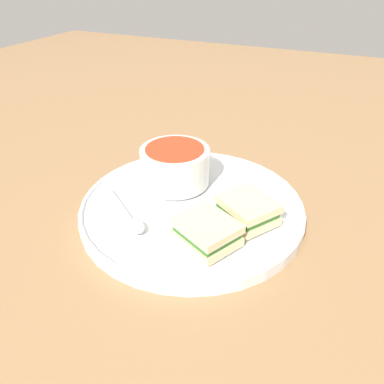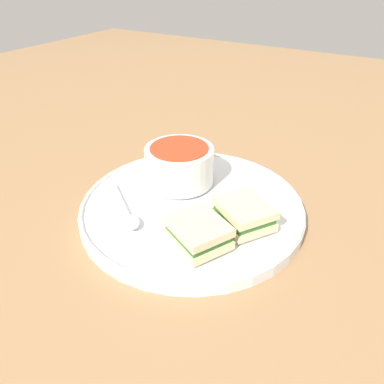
{
  "view_description": "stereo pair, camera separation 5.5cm",
  "coord_description": "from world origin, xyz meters",
  "px_view_note": "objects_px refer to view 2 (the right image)",
  "views": [
    {
      "loc": [
        0.42,
        0.19,
        0.33
      ],
      "look_at": [
        0.0,
        0.0,
        0.04
      ],
      "focal_mm": 35.0,
      "sensor_mm": 36.0,
      "label": 1
    },
    {
      "loc": [
        0.4,
        0.24,
        0.33
      ],
      "look_at": [
        0.0,
        0.0,
        0.04
      ],
      "focal_mm": 35.0,
      "sensor_mm": 36.0,
      "label": 2
    }
  ],
  "objects_px": {
    "sandwich_half_near": "(198,232)",
    "sandwich_half_far": "(244,213)",
    "soup_bowl": "(179,164)",
    "spoon": "(129,218)"
  },
  "relations": [
    {
      "from": "spoon",
      "to": "sandwich_half_far",
      "type": "relative_size",
      "value": 1.16
    },
    {
      "from": "sandwich_half_near",
      "to": "spoon",
      "type": "bearing_deg",
      "value": -85.17
    },
    {
      "from": "soup_bowl",
      "to": "sandwich_half_near",
      "type": "xyz_separation_m",
      "value": [
        0.12,
        0.1,
        -0.01
      ]
    },
    {
      "from": "soup_bowl",
      "to": "sandwich_half_near",
      "type": "bearing_deg",
      "value": 41.3
    },
    {
      "from": "soup_bowl",
      "to": "spoon",
      "type": "relative_size",
      "value": 0.98
    },
    {
      "from": "soup_bowl",
      "to": "sandwich_half_far",
      "type": "bearing_deg",
      "value": 70.04
    },
    {
      "from": "spoon",
      "to": "sandwich_half_far",
      "type": "xyz_separation_m",
      "value": [
        -0.08,
        0.14,
        0.01
      ]
    },
    {
      "from": "sandwich_half_near",
      "to": "sandwich_half_far",
      "type": "distance_m",
      "value": 0.07
    },
    {
      "from": "soup_bowl",
      "to": "sandwich_half_far",
      "type": "distance_m",
      "value": 0.14
    },
    {
      "from": "sandwich_half_near",
      "to": "sandwich_half_far",
      "type": "height_order",
      "value": "same"
    }
  ]
}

